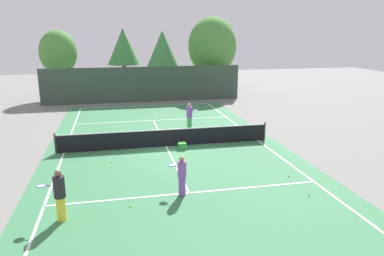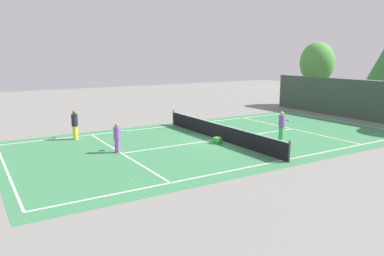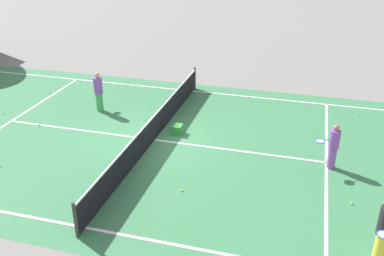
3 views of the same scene
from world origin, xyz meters
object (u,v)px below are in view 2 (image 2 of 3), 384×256
object	(u,v)px
ball_crate	(217,140)
tennis_ball_9	(176,174)
tennis_ball_7	(132,181)
tennis_ball_8	(293,119)
player_1	(117,138)
tennis_ball_10	(241,124)
tennis_ball_3	(332,137)
tennis_ball_5	(167,134)
tennis_ball_0	(248,142)
tennis_ball_6	(340,130)
tennis_ball_4	(263,121)
tennis_ball_11	(277,130)
tennis_ball_12	(95,146)
tennis_ball_1	(306,129)
player_2	(75,125)
tennis_ball_2	(299,122)
player_0	(282,125)

from	to	relation	value
ball_crate	tennis_ball_9	xyz separation A→B (m)	(3.90, -4.96, -0.15)
tennis_ball_7	tennis_ball_8	xyz separation A→B (m)	(-7.48, 17.23, 0.00)
player_1	ball_crate	world-z (taller)	player_1
tennis_ball_8	tennis_ball_10	size ratio (longest dim) A/B	1.00
tennis_ball_3	tennis_ball_5	distance (m)	10.73
tennis_ball_0	tennis_ball_6	xyz separation A→B (m)	(0.56, 7.79, 0.00)
tennis_ball_4	tennis_ball_10	xyz separation A→B (m)	(0.17, -2.38, 0.00)
tennis_ball_0	tennis_ball_11	size ratio (longest dim) A/B	1.00
player_1	tennis_ball_12	size ratio (longest dim) A/B	24.42
ball_crate	tennis_ball_1	distance (m)	7.90
player_2	tennis_ball_9	bearing A→B (deg)	11.76
tennis_ball_2	tennis_ball_12	world-z (taller)	same
ball_crate	tennis_ball_2	distance (m)	9.87
tennis_ball_9	tennis_ball_12	xyz separation A→B (m)	(-7.05, -1.46, 0.00)
player_2	tennis_ball_3	distance (m)	16.34
tennis_ball_3	tennis_ball_9	xyz separation A→B (m)	(1.42, -12.27, 0.00)
tennis_ball_10	tennis_ball_12	bearing A→B (deg)	-85.18
tennis_ball_3	tennis_ball_8	bearing A→B (deg)	154.80
tennis_ball_4	tennis_ball_7	xyz separation A→B (m)	(8.05, -14.49, 0.00)
tennis_ball_1	tennis_ball_6	world-z (taller)	same
ball_crate	tennis_ball_1	world-z (taller)	ball_crate
tennis_ball_9	tennis_ball_12	bearing A→B (deg)	-168.27
player_2	tennis_ball_2	xyz separation A→B (m)	(3.07, 16.49, -0.91)
player_0	tennis_ball_1	bearing A→B (deg)	110.75
tennis_ball_2	tennis_ball_12	distance (m)	16.01
tennis_ball_4	tennis_ball_5	xyz separation A→B (m)	(0.43, -8.84, 0.00)
tennis_ball_0	tennis_ball_8	xyz separation A→B (m)	(-4.55, 8.53, 0.00)
tennis_ball_1	tennis_ball_3	world-z (taller)	same
player_2	ball_crate	bearing A→B (deg)	51.48
tennis_ball_2	tennis_ball_7	xyz separation A→B (m)	(6.20, -16.57, 0.00)
tennis_ball_7	tennis_ball_11	xyz separation A→B (m)	(-4.62, 12.70, 0.00)
player_0	tennis_ball_10	bearing A→B (deg)	168.30
tennis_ball_9	tennis_ball_5	bearing A→B (deg)	155.06
tennis_ball_6	tennis_ball_11	world-z (taller)	same
tennis_ball_8	player_1	bearing A→B (deg)	-80.72
player_1	tennis_ball_10	xyz separation A→B (m)	(-3.02, 10.92, -0.80)
tennis_ball_2	tennis_ball_6	distance (m)	3.83
player_0	tennis_ball_2	xyz separation A→B (m)	(-3.69, 5.57, -0.88)
tennis_ball_1	tennis_ball_3	xyz separation A→B (m)	(2.70, -0.59, 0.00)
tennis_ball_10	tennis_ball_2	bearing A→B (deg)	69.29
tennis_ball_4	player_2	bearing A→B (deg)	-94.81
tennis_ball_2	tennis_ball_4	world-z (taller)	same
tennis_ball_8	tennis_ball_7	bearing A→B (deg)	-66.53
player_2	tennis_ball_5	xyz separation A→B (m)	(1.64, 5.57, -0.91)
tennis_ball_0	player_0	bearing A→B (deg)	79.63
tennis_ball_2	tennis_ball_3	xyz separation A→B (m)	(4.92, -2.26, 0.00)
player_1	ball_crate	size ratio (longest dim) A/B	3.71
tennis_ball_2	tennis_ball_11	bearing A→B (deg)	-67.85
player_1	tennis_ball_8	world-z (taller)	player_1
player_1	tennis_ball_5	world-z (taller)	player_1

